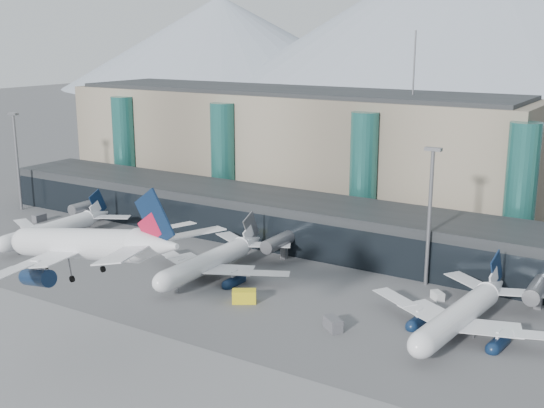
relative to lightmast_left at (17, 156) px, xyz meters
The scene contains 18 objects.
ground 92.91m from the lightmast_left, 29.36° to the right, with size 900.00×900.00×0.00m, color #515154.
runway_strip 101.03m from the lightmast_left, 36.87° to the right, with size 400.00×40.00×0.04m, color slate.
runway_markings 101.03m from the lightmast_left, 36.87° to the right, with size 128.00×1.00×0.02m.
concourse 81.54m from the lightmast_left, ahead, with size 170.00×27.00×10.00m.
terminal_main 71.07m from the lightmast_left, 39.29° to the left, with size 130.00×30.00×31.00m.
teal_towers 71.19m from the lightmast_left, 24.05° to the left, with size 116.40×19.40×46.00m.
lightmast_left is the anchor object (origin of this frame).
lightmast_mid 110.04m from the lightmast_left, ahead, with size 3.00×1.20×25.60m.
hero_jet 95.87m from the lightmast_left, 31.86° to the right, with size 37.65×37.82×12.26m.
jet_parked_left 35.19m from the lightmast_left, 23.30° to the right, with size 33.12×32.09×10.66m.
jet_parked_mid 75.43m from the lightmast_left, ahead, with size 34.08×32.80×10.97m.
jet_parked_right 123.14m from the lightmast_left, ahead, with size 34.43×34.17×11.15m.
veh_a 33.93m from the lightmast_left, 33.04° to the right, with size 2.75×1.55×1.55m, color silver.
veh_b 69.70m from the lightmast_left, ahead, with size 2.79×1.72×1.61m, color yellow.
veh_c 108.17m from the lightmast_left, 12.91° to the right, with size 3.56×1.88×1.98m, color #515056.
veh_f 19.98m from the lightmast_left, 21.72° to the right, with size 3.23×1.71×1.81m, color #515056.
veh_g 115.21m from the lightmast_left, ahead, with size 2.56×1.49×1.49m, color silver.
veh_h 90.26m from the lightmast_left, 14.33° to the right, with size 4.10×2.16×2.26m, color yellow.
Camera 1 is at (69.00, -67.67, 44.78)m, focal length 45.00 mm.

